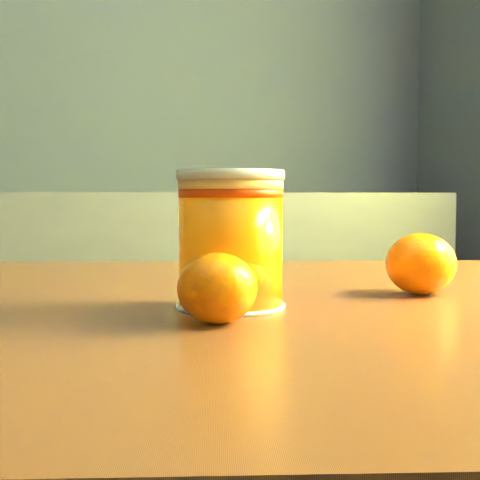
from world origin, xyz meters
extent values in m
cube|color=brown|center=(0.87, 0.05, 0.77)|extent=(1.16, 0.89, 0.04)
cylinder|color=orange|center=(0.76, 0.03, 0.84)|extent=(0.09, 0.09, 0.10)
cylinder|color=#FFC468|center=(0.76, 0.03, 0.90)|extent=(0.09, 0.09, 0.01)
cylinder|color=silver|center=(0.76, 0.03, 0.90)|extent=(0.09, 0.09, 0.01)
ellipsoid|color=orange|center=(0.76, 0.02, 0.83)|extent=(0.08, 0.08, 0.06)
ellipsoid|color=orange|center=(0.95, 0.08, 0.82)|extent=(0.09, 0.09, 0.06)
ellipsoid|color=orange|center=(0.74, -0.03, 0.82)|extent=(0.07, 0.07, 0.05)
camera|label=1|loc=(0.66, -0.50, 0.89)|focal=50.00mm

